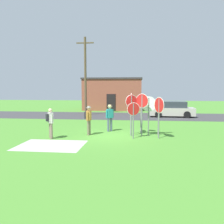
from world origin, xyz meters
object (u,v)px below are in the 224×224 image
object	(u,v)px
utility_pole	(85,75)
parked_car_on_street	(172,110)
stop_sign_leaning_right	(141,109)
person_on_left	(50,121)
person_in_blue	(88,118)
stop_sign_center_cluster	(142,107)
stop_sign_tallest	(159,112)
stop_sign_leaning_left	(131,108)
person_in_teal	(110,116)
stop_sign_low_front	(131,106)
stop_sign_rear_left	(133,114)
stop_sign_rear_right	(159,110)
stop_sign_far_back	(149,108)

from	to	relation	value
utility_pole	parked_car_on_street	xyz separation A→B (m)	(8.87, -0.65, -3.52)
stop_sign_leaning_right	person_on_left	bearing A→B (deg)	-156.35
utility_pole	person_in_blue	xyz separation A→B (m)	(2.55, -10.45, -3.19)
stop_sign_center_cluster	person_in_blue	bearing A→B (deg)	178.98
stop_sign_tallest	person_in_blue	bearing A→B (deg)	-175.31
stop_sign_leaning_left	person_in_teal	world-z (taller)	stop_sign_leaning_left
stop_sign_leaning_left	stop_sign_leaning_right	bearing A→B (deg)	59.29
person_in_blue	person_in_teal	bearing A→B (deg)	49.63
stop_sign_leaning_left	stop_sign_low_front	bearing A→B (deg)	94.38
stop_sign_rear_left	person_in_teal	size ratio (longest dim) A/B	1.16
person_in_teal	person_on_left	distance (m)	3.96
stop_sign_rear_right	stop_sign_far_back	distance (m)	0.93
stop_sign_leaning_right	stop_sign_rear_left	bearing A→B (deg)	-105.15
stop_sign_rear_right	person_on_left	world-z (taller)	stop_sign_rear_right
stop_sign_center_cluster	stop_sign_leaning_right	world-z (taller)	stop_sign_center_cluster
stop_sign_rear_right	stop_sign_leaning_right	bearing A→B (deg)	123.83
stop_sign_far_back	stop_sign_low_front	size ratio (longest dim) A/B	0.92
stop_sign_rear_right	person_in_blue	distance (m)	4.17
stop_sign_tallest	stop_sign_center_cluster	bearing A→B (deg)	-158.06
stop_sign_tallest	stop_sign_low_front	distance (m)	1.68
stop_sign_rear_right	stop_sign_leaning_left	xyz separation A→B (m)	(-1.54, 0.48, 0.06)
stop_sign_leaning_right	person_in_teal	xyz separation A→B (m)	(-2.01, 0.40, -0.53)
stop_sign_leaning_left	utility_pole	bearing A→B (deg)	115.91
parked_car_on_street	stop_sign_tallest	bearing A→B (deg)	-102.92
stop_sign_rear_left	person_in_blue	xyz separation A→B (m)	(-2.69, 0.71, -0.36)
stop_sign_center_cluster	stop_sign_far_back	bearing A→B (deg)	36.12
parked_car_on_street	stop_sign_rear_right	world-z (taller)	stop_sign_rear_right
stop_sign_rear_right	stop_sign_rear_left	size ratio (longest dim) A/B	1.15
stop_sign_low_front	stop_sign_center_cluster	bearing A→B (deg)	-40.23
stop_sign_rear_left	person_in_blue	world-z (taller)	stop_sign_rear_left
person_in_teal	stop_sign_far_back	bearing A→B (deg)	-23.75
person_in_teal	stop_sign_rear_right	bearing A→B (deg)	-31.68
stop_sign_low_front	stop_sign_tallest	bearing A→B (deg)	-5.47
parked_car_on_street	person_on_left	distance (m)	13.78
utility_pole	stop_sign_rear_left	bearing A→B (deg)	-64.88
stop_sign_rear_left	stop_sign_center_cluster	bearing A→B (deg)	53.75
person_on_left	parked_car_on_street	bearing A→B (deg)	53.48
stop_sign_low_front	person_in_blue	size ratio (longest dim) A/B	1.45
stop_sign_rear_left	person_on_left	xyz separation A→B (m)	(-4.56, -0.57, -0.39)
stop_sign_rear_right	person_in_teal	world-z (taller)	stop_sign_rear_right
utility_pole	person_on_left	distance (m)	12.18
stop_sign_leaning_right	stop_sign_far_back	size ratio (longest dim) A/B	0.99
stop_sign_center_cluster	person_on_left	bearing A→B (deg)	-166.39
person_on_left	stop_sign_rear_left	bearing A→B (deg)	7.09
utility_pole	person_in_teal	distance (m)	10.35
stop_sign_leaning_right	person_in_teal	world-z (taller)	stop_sign_leaning_right
stop_sign_tallest	stop_sign_far_back	world-z (taller)	stop_sign_far_back
stop_sign_leaning_right	stop_sign_low_front	world-z (taller)	stop_sign_low_front
stop_sign_far_back	stop_sign_rear_left	bearing A→B (deg)	-132.87
stop_sign_low_front	person_on_left	bearing A→B (deg)	-157.98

